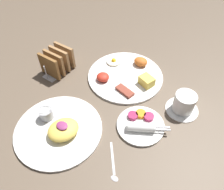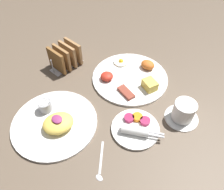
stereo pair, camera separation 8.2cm
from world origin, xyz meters
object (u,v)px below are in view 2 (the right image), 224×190
(plate_breakfast, at_px, (131,77))
(coffee_cup, at_px, (183,112))
(toast_rack, at_px, (65,57))
(plate_condiments, at_px, (136,128))
(plate_foreground, at_px, (55,122))

(plate_breakfast, relative_size, coffee_cup, 2.63)
(plate_breakfast, relative_size, toast_rack, 2.13)
(plate_condiments, relative_size, plate_foreground, 0.61)
(plate_condiments, bearing_deg, toast_rack, 172.35)
(plate_breakfast, distance_m, plate_condiments, 0.26)
(plate_condiments, bearing_deg, coffee_cup, 58.80)
(plate_condiments, xyz_separation_m, toast_rack, (-0.44, 0.06, 0.04))
(plate_condiments, relative_size, toast_rack, 1.22)
(plate_breakfast, distance_m, toast_rack, 0.30)
(plate_condiments, xyz_separation_m, plate_foreground, (-0.22, -0.17, 0.00))
(plate_foreground, bearing_deg, plate_breakfast, 82.30)
(plate_condiments, relative_size, coffee_cup, 1.51)
(plate_breakfast, relative_size, plate_condiments, 1.75)
(plate_breakfast, height_order, plate_condiments, plate_breakfast)
(toast_rack, height_order, coffee_cup, toast_rack)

